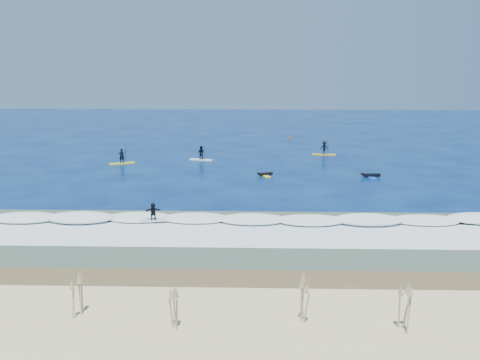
{
  "coord_description": "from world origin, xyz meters",
  "views": [
    {
      "loc": [
        1.17,
        -45.7,
        10.85
      ],
      "look_at": [
        -0.14,
        0.59,
        0.6
      ],
      "focal_mm": 40.0,
      "sensor_mm": 36.0,
      "label": 1
    }
  ],
  "objects_px": {
    "wave_surfer": "(153,213)",
    "marker_buoy": "(290,138)",
    "prone_paddler_far": "(371,176)",
    "sup_paddler_right": "(324,149)",
    "prone_paddler_near": "(265,174)",
    "sup_paddler_center": "(201,154)",
    "sup_paddler_left": "(122,158)"
  },
  "relations": [
    {
      "from": "sup_paddler_right",
      "to": "wave_surfer",
      "type": "relative_size",
      "value": 1.56
    },
    {
      "from": "sup_paddler_right",
      "to": "sup_paddler_left",
      "type": "bearing_deg",
      "value": -154.53
    },
    {
      "from": "prone_paddler_near",
      "to": "wave_surfer",
      "type": "relative_size",
      "value": 1.12
    },
    {
      "from": "prone_paddler_far",
      "to": "prone_paddler_near",
      "type": "bearing_deg",
      "value": 83.87
    },
    {
      "from": "sup_paddler_center",
      "to": "marker_buoy",
      "type": "xyz_separation_m",
      "value": [
        11.08,
        16.91,
        -0.44
      ]
    },
    {
      "from": "prone_paddler_near",
      "to": "prone_paddler_far",
      "type": "relative_size",
      "value": 0.85
    },
    {
      "from": "wave_surfer",
      "to": "marker_buoy",
      "type": "bearing_deg",
      "value": 64.65
    },
    {
      "from": "sup_paddler_right",
      "to": "prone_paddler_near",
      "type": "distance_m",
      "value": 14.24
    },
    {
      "from": "sup_paddler_center",
      "to": "sup_paddler_left",
      "type": "bearing_deg",
      "value": -146.08
    },
    {
      "from": "sup_paddler_center",
      "to": "wave_surfer",
      "type": "relative_size",
      "value": 1.51
    },
    {
      "from": "sup_paddler_right",
      "to": "marker_buoy",
      "type": "xyz_separation_m",
      "value": [
        -3.25,
        13.05,
        -0.5
      ]
    },
    {
      "from": "sup_paddler_left",
      "to": "wave_surfer",
      "type": "xyz_separation_m",
      "value": [
        7.54,
        -21.74,
        0.14
      ]
    },
    {
      "from": "sup_paddler_right",
      "to": "prone_paddler_far",
      "type": "height_order",
      "value": "sup_paddler_right"
    },
    {
      "from": "marker_buoy",
      "to": "prone_paddler_near",
      "type": "bearing_deg",
      "value": -99.07
    },
    {
      "from": "sup_paddler_center",
      "to": "wave_surfer",
      "type": "height_order",
      "value": "sup_paddler_center"
    },
    {
      "from": "sup_paddler_center",
      "to": "prone_paddler_near",
      "type": "bearing_deg",
      "value": -32.25
    },
    {
      "from": "wave_surfer",
      "to": "prone_paddler_near",
      "type": "bearing_deg",
      "value": 54.29
    },
    {
      "from": "sup_paddler_right",
      "to": "marker_buoy",
      "type": "bearing_deg",
      "value": 113.95
    },
    {
      "from": "sup_paddler_right",
      "to": "wave_surfer",
      "type": "height_order",
      "value": "sup_paddler_right"
    },
    {
      "from": "prone_paddler_far",
      "to": "marker_buoy",
      "type": "height_order",
      "value": "marker_buoy"
    },
    {
      "from": "sup_paddler_right",
      "to": "marker_buoy",
      "type": "distance_m",
      "value": 13.46
    },
    {
      "from": "prone_paddler_near",
      "to": "wave_surfer",
      "type": "xyz_separation_m",
      "value": [
        -7.93,
        -15.84,
        0.6
      ]
    },
    {
      "from": "prone_paddler_far",
      "to": "marker_buoy",
      "type": "distance_m",
      "value": 26.35
    },
    {
      "from": "sup_paddler_center",
      "to": "marker_buoy",
      "type": "relative_size",
      "value": 4.65
    },
    {
      "from": "sup_paddler_right",
      "to": "prone_paddler_far",
      "type": "xyz_separation_m",
      "value": [
        2.88,
        -12.58,
        -0.59
      ]
    },
    {
      "from": "marker_buoy",
      "to": "sup_paddler_left",
      "type": "bearing_deg",
      "value": -135.2
    },
    {
      "from": "sup_paddler_center",
      "to": "prone_paddler_far",
      "type": "distance_m",
      "value": 19.3
    },
    {
      "from": "sup_paddler_center",
      "to": "marker_buoy",
      "type": "height_order",
      "value": "sup_paddler_center"
    },
    {
      "from": "sup_paddler_center",
      "to": "prone_paddler_near",
      "type": "relative_size",
      "value": 1.34
    },
    {
      "from": "sup_paddler_left",
      "to": "sup_paddler_right",
      "type": "relative_size",
      "value": 0.97
    },
    {
      "from": "sup_paddler_left",
      "to": "prone_paddler_far",
      "type": "relative_size",
      "value": 1.15
    },
    {
      "from": "sup_paddler_right",
      "to": "prone_paddler_near",
      "type": "xyz_separation_m",
      "value": [
        -7.29,
        -12.22,
        -0.62
      ]
    }
  ]
}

